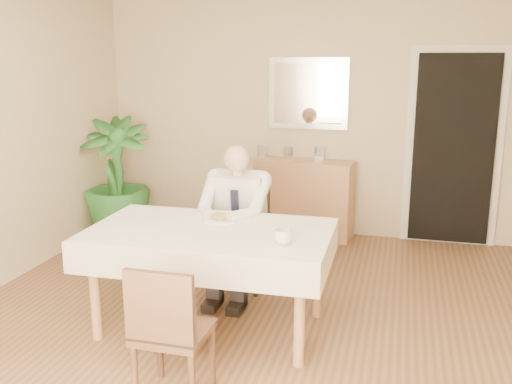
% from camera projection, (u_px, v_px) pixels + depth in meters
% --- Properties ---
extents(room, '(5.00, 5.02, 2.60)m').
position_uv_depth(room, '(243.00, 153.00, 3.86)').
color(room, brown).
rests_on(room, ground).
extents(doorway, '(0.96, 0.07, 2.10)m').
position_uv_depth(doorway, '(453.00, 150.00, 5.87)').
color(doorway, white).
rests_on(doorway, ground).
extents(mirror, '(0.86, 0.04, 0.76)m').
position_uv_depth(mirror, '(308.00, 94.00, 6.12)').
color(mirror, silver).
rests_on(mirror, room).
extents(dining_table, '(1.72, 1.03, 0.75)m').
position_uv_depth(dining_table, '(210.00, 240.00, 4.04)').
color(dining_table, '#AA774E').
rests_on(dining_table, ground).
extents(chair_far, '(0.46, 0.46, 0.88)m').
position_uv_depth(chair_far, '(244.00, 229.00, 4.91)').
color(chair_far, '#3F2A1C').
rests_on(chair_far, ground).
extents(chair_near, '(0.40, 0.40, 0.84)m').
position_uv_depth(chair_near, '(168.00, 328.00, 3.17)').
color(chair_near, '#3F2A1C').
rests_on(chair_near, ground).
extents(seated_man, '(0.48, 0.72, 1.24)m').
position_uv_depth(seated_man, '(234.00, 215.00, 4.59)').
color(seated_man, white).
rests_on(seated_man, ground).
extents(plate, '(0.26, 0.26, 0.02)m').
position_uv_depth(plate, '(220.00, 220.00, 4.23)').
color(plate, white).
rests_on(plate, dining_table).
extents(food, '(0.14, 0.14, 0.06)m').
position_uv_depth(food, '(220.00, 217.00, 4.22)').
color(food, brown).
rests_on(food, dining_table).
extents(knife, '(0.01, 0.13, 0.01)m').
position_uv_depth(knife, '(222.00, 220.00, 4.16)').
color(knife, silver).
rests_on(knife, dining_table).
extents(fork, '(0.01, 0.13, 0.01)m').
position_uv_depth(fork, '(212.00, 219.00, 4.18)').
color(fork, silver).
rests_on(fork, dining_table).
extents(coffee_mug, '(0.13, 0.13, 0.10)m').
position_uv_depth(coffee_mug, '(283.00, 237.00, 3.69)').
color(coffee_mug, white).
rests_on(coffee_mug, dining_table).
extents(sideboard, '(1.09, 0.47, 0.85)m').
position_uv_depth(sideboard, '(304.00, 198.00, 6.24)').
color(sideboard, '#AA774E').
rests_on(sideboard, ground).
extents(photo_frame_left, '(0.10, 0.02, 0.14)m').
position_uv_depth(photo_frame_left, '(262.00, 151.00, 6.30)').
color(photo_frame_left, silver).
rests_on(photo_frame_left, sideboard).
extents(photo_frame_center, '(0.10, 0.02, 0.14)m').
position_uv_depth(photo_frame_center, '(289.00, 153.00, 6.20)').
color(photo_frame_center, silver).
rests_on(photo_frame_center, sideboard).
extents(photo_frame_right, '(0.10, 0.02, 0.14)m').
position_uv_depth(photo_frame_right, '(319.00, 154.00, 6.16)').
color(photo_frame_right, silver).
rests_on(photo_frame_right, sideboard).
extents(potted_palm, '(0.94, 0.94, 1.31)m').
position_uv_depth(potted_palm, '(116.00, 178.00, 6.18)').
color(potted_palm, '#20551F').
rests_on(potted_palm, ground).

